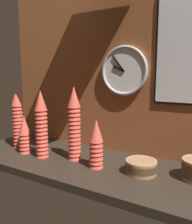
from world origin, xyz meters
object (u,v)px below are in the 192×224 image
cup_stack_far_left (18,118)px  bowl_stack_right (141,166)px  cup_stack_center (74,124)px  wall_clock (124,71)px  cup_stack_left (25,134)px  cup_stack_center_left (41,124)px  cup_stack_center_right (96,144)px

cup_stack_far_left → bowl_stack_right: 0.86m
cup_stack_far_left → cup_stack_center: bearing=0.6°
cup_stack_far_left → wall_clock: size_ratio=1.34×
cup_stack_far_left → cup_stack_left: bearing=-25.6°
cup_stack_center_left → wall_clock: (0.37, 0.31, 0.30)m
cup_stack_center_right → wall_clock: 0.47m
cup_stack_center_left → bowl_stack_right: (0.58, 0.07, -0.16)m
cup_stack_far_left → bowl_stack_right: bearing=0.9°
cup_stack_left → wall_clock: 0.71m
cup_stack_far_left → cup_stack_center_left: same height
cup_stack_left → cup_stack_center_left: 0.16m
cup_stack_center → wall_clock: 0.42m
cup_stack_center → cup_stack_far_left: size_ratio=1.06×
cup_stack_center_right → cup_stack_center: cup_stack_center is taller
cup_stack_center → cup_stack_center_right: bearing=-13.7°
wall_clock → cup_stack_center_right: bearing=-93.4°
bowl_stack_right → cup_stack_far_left: bearing=-179.1°
cup_stack_center_left → bowl_stack_right: cup_stack_center_left is taller
cup_stack_center → wall_clock: wall_clock is taller
cup_stack_left → cup_stack_center_left: bearing=-0.7°
cup_stack_left → cup_stack_center_left: (0.14, -0.00, 0.08)m
cup_stack_center_right → wall_clock: size_ratio=0.87×
cup_stack_center_left → cup_stack_far_left: bearing=167.2°
cup_stack_far_left → cup_stack_left: cup_stack_far_left is taller
bowl_stack_right → wall_clock: (-0.21, 0.24, 0.46)m
cup_stack_far_left → wall_clock: bearing=21.7°
cup_stack_center → wall_clock: (0.18, 0.25, 0.29)m
cup_stack_center → cup_stack_left: (-0.33, -0.06, -0.09)m
cup_stack_center_right → cup_stack_left: bearing=-177.4°
cup_stack_center → cup_stack_left: size_ratio=1.79×
cup_stack_center_left → wall_clock: size_ratio=1.34×
bowl_stack_right → wall_clock: size_ratio=0.52×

